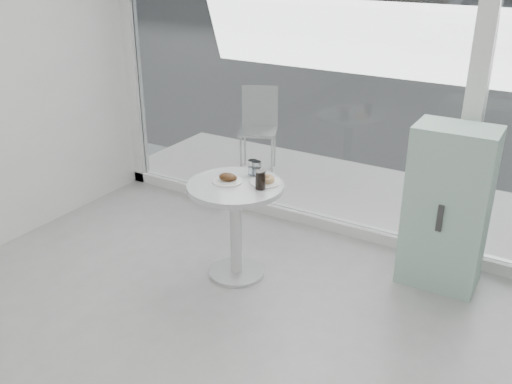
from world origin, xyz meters
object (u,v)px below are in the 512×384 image
Objects in this scene: plate_fritter at (228,179)px; water_tumbler_b at (257,169)px; water_tumbler_a at (253,168)px; main_table at (236,211)px; mint_cabinet at (447,208)px; plate_donut at (266,180)px; patio_chair at (259,123)px; cola_glass at (261,180)px; car_white at (504,18)px.

water_tumbler_b reaches higher than plate_fritter.
water_tumbler_a is 1.03× the size of water_tumbler_b.
mint_cabinet reaches higher than main_table.
water_tumbler_b reaches higher than plate_donut.
plate_donut is at bearing 27.25° from plate_fritter.
plate_fritter is 0.25m from water_tumbler_b.
patio_chair is 2.16m from plate_fritter.
plate_donut is (1.14, -1.83, 0.22)m from patio_chair.
mint_cabinet reaches higher than water_tumbler_a.
main_table is 5.38× the size of cola_glass.
plate_fritter is 0.24m from water_tumbler_a.
water_tumbler_b is at bearing 172.56° from car_white.
plate_fritter is at bearing -152.75° from plate_donut.
mint_cabinet is 1.39m from cola_glass.
plate_donut is (0.25, 0.13, -0.01)m from plate_fritter.
car_white is 17.57× the size of plate_donut.
car_white reaches higher than water_tumbler_b.
water_tumbler_b is 0.79× the size of cola_glass.
main_table is 0.62× the size of mint_cabinet.
patio_chair is 2.00m from water_tumbler_a.
patio_chair is 4.14× the size of plate_fritter.
plate_donut is at bearing -82.60° from patio_chair.
mint_cabinet is at bearing 25.97° from plate_donut.
car_white is 12.34m from cola_glass.
car_white is 12.13m from water_tumbler_a.
plate_fritter reaches higher than main_table.
cola_glass is at bearing 173.27° from car_white.
mint_cabinet reaches higher than patio_chair.
cola_glass is at bearing 6.35° from main_table.
car_white is 12.23m from plate_donut.
car_white is 34.54× the size of water_tumbler_a.
car_white is at bearing 90.68° from main_table.
plate_donut is 1.61× the size of cola_glass.
water_tumbler_b is at bearing 127.26° from cola_glass.
water_tumbler_b reaches higher than main_table.
patio_chair reaches higher than main_table.
plate_donut is 1.97× the size of water_tumbler_a.
cola_glass is (0.35, -12.34, 0.15)m from car_white.
patio_chair is 2.28m from cola_glass.
mint_cabinet is 1.47m from water_tumbler_a.
plate_fritter is 0.28m from plate_donut.
car_white reaches higher than mint_cabinet.
water_tumbler_a is at bearing 172.40° from car_white.
cola_glass is at bearing -150.56° from mint_cabinet.
car_white reaches higher than patio_chair.
mint_cabinet reaches higher than plate_fritter.
car_white reaches higher than plate_fritter.
plate_donut is (0.18, 0.13, 0.24)m from main_table.
water_tumbler_a is 0.03m from water_tumbler_b.
mint_cabinet is at bearing 20.18° from water_tumbler_b.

